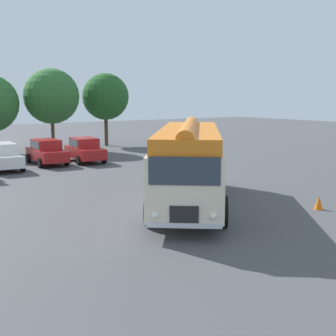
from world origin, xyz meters
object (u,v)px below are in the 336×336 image
at_px(car_mid_right, 85,150).
at_px(traffic_cone, 319,203).
at_px(car_near_left, 2,156).
at_px(vintage_bus, 189,161).
at_px(car_mid_left, 47,152).

distance_m(car_mid_right, traffic_cone, 18.11).
distance_m(car_near_left, traffic_cone, 19.17).
bearing_deg(vintage_bus, car_near_left, 104.50).
bearing_deg(car_mid_left, vintage_bus, -88.01).
height_order(vintage_bus, car_near_left, vintage_bus).
xyz_separation_m(vintage_bus, car_near_left, (-3.65, 14.10, -1.05)).
relative_size(car_near_left, car_mid_right, 0.98).
bearing_deg(vintage_bus, traffic_cone, -41.79).
xyz_separation_m(car_mid_right, traffic_cone, (1.86, -18.00, -0.57)).
bearing_deg(car_near_left, vintage_bus, -75.50).
distance_m(car_mid_left, car_mid_right, 2.60).
xyz_separation_m(vintage_bus, car_mid_left, (-0.52, 14.88, -1.05)).
xyz_separation_m(vintage_bus, traffic_cone, (3.92, -3.50, -1.62)).
relative_size(vintage_bus, car_mid_left, 2.19).
bearing_deg(traffic_cone, car_mid_right, 95.91).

